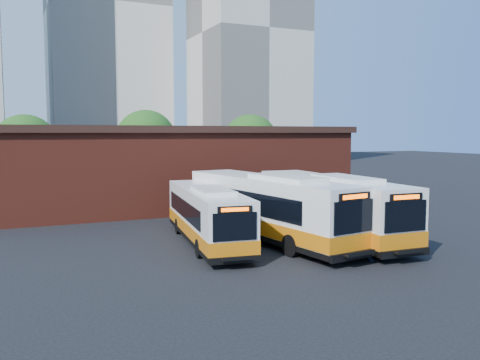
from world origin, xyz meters
name	(u,v)px	position (x,y,z in m)	size (l,w,h in m)	color
ground	(285,262)	(0.00, 0.00, 0.00)	(220.00, 220.00, 0.00)	black
bus_midwest	(207,217)	(-1.87, 5.18, 1.41)	(3.85, 11.56, 3.10)	white
bus_mideast	(269,210)	(1.49, 4.49, 1.67)	(4.55, 13.74, 3.69)	white
bus_east	(330,209)	(5.04, 3.83, 1.63)	(3.21, 13.25, 3.58)	white
transit_worker	(371,240)	(3.74, -1.43, 0.95)	(0.69, 0.45, 1.90)	#111A32
depot_building	(164,165)	(0.00, 20.00, 3.26)	(28.60, 12.60, 6.40)	maroon
tree_west	(26,146)	(-10.00, 32.00, 4.64)	(6.00, 6.00, 7.65)	#382314
tree_mid	(146,141)	(2.00, 34.00, 5.08)	(6.56, 6.56, 8.36)	#382314
tree_east	(250,143)	(13.00, 31.00, 4.83)	(6.24, 6.24, 7.96)	#382314
tower_center	(105,10)	(7.00, 86.00, 30.34)	(22.00, 20.00, 61.20)	silver
tower_right	(247,34)	(30.00, 68.00, 24.34)	(18.00, 18.00, 49.20)	beige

